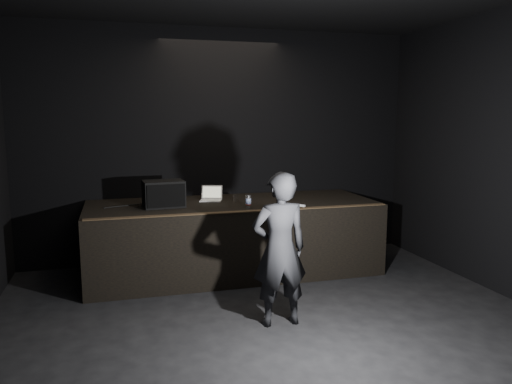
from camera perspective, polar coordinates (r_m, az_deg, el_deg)
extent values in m
plane|color=black|center=(4.81, 5.14, -18.59)|extent=(7.00, 7.00, 0.00)
cube|color=black|center=(7.66, -4.01, 5.31)|extent=(6.00, 0.10, 3.50)
cube|color=black|center=(7.10, -2.65, -5.17)|extent=(4.00, 1.50, 1.00)
cube|color=brown|center=(6.32, -1.23, -2.21)|extent=(3.92, 0.10, 0.01)
cube|color=black|center=(6.74, -10.51, -0.20)|extent=(0.56, 0.41, 0.35)
cube|color=black|center=(6.55, -10.22, -0.45)|extent=(0.49, 0.06, 0.29)
cylinder|color=black|center=(6.96, -13.83, -1.42)|extent=(0.78, 0.32, 0.02)
cube|color=white|center=(7.13, -5.19, -0.97)|extent=(0.35, 0.29, 0.01)
cube|color=silver|center=(7.13, -5.19, -0.90)|extent=(0.28, 0.20, 0.00)
cube|color=white|center=(7.24, -5.05, 0.00)|extent=(0.30, 0.15, 0.19)
cube|color=#E48743|center=(7.24, -5.06, -0.01)|extent=(0.26, 0.13, 0.15)
cylinder|color=silver|center=(6.55, -0.88, -1.10)|extent=(0.07, 0.07, 0.17)
cylinder|color=navy|center=(6.55, -0.88, -1.06)|extent=(0.07, 0.07, 0.08)
cylinder|color=maroon|center=(6.56, -0.88, -1.43)|extent=(0.07, 0.07, 0.01)
cylinder|color=white|center=(7.03, -2.31, -0.70)|extent=(0.09, 0.09, 0.11)
cube|color=white|center=(6.71, 5.07, -1.53)|extent=(0.12, 0.13, 0.03)
imported|color=black|center=(5.26, 2.70, -6.55)|extent=(0.61, 0.40, 1.64)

